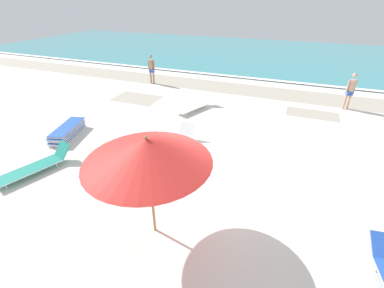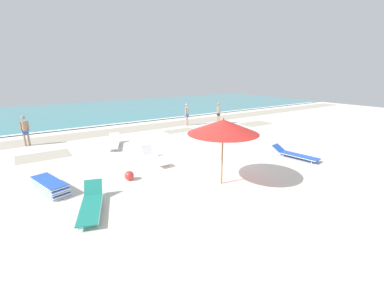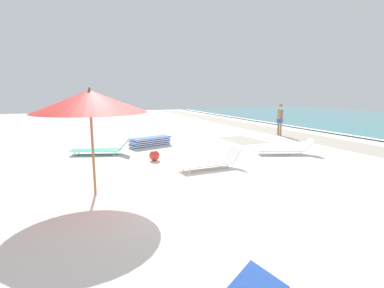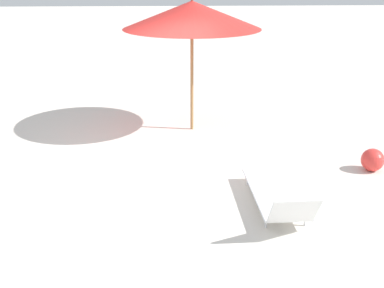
% 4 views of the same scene
% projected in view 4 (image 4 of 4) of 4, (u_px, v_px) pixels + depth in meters
% --- Properties ---
extents(ground_plane, '(60.00, 60.00, 0.16)m').
position_uv_depth(ground_plane, '(146.00, 172.00, 8.78)').
color(ground_plane, silver).
extents(beach_umbrella, '(2.63, 2.63, 2.57)m').
position_uv_depth(beach_umbrella, '(192.00, 15.00, 9.98)').
color(beach_umbrella, '#9E7547').
rests_on(beach_umbrella, ground_plane).
extents(sun_lounger_near_water_left, '(0.68, 2.09, 0.63)m').
position_uv_depth(sun_lounger_near_water_left, '(278.00, 196.00, 7.21)').
color(sun_lounger_near_water_left, white).
rests_on(sun_lounger_near_water_left, ground_plane).
extents(beach_ball, '(0.37, 0.37, 0.37)m').
position_uv_depth(beach_ball, '(373.00, 160.00, 8.58)').
color(beach_ball, red).
rests_on(beach_ball, ground_plane).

